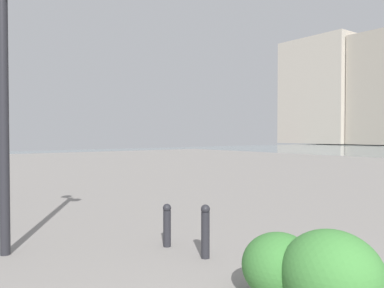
{
  "coord_description": "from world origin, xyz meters",
  "views": [
    {
      "loc": [
        -0.83,
        2.27,
        1.74
      ],
      "look_at": [
        8.75,
        -4.95,
        1.44
      ],
      "focal_mm": 36.69,
      "sensor_mm": 36.0,
      "label": 1
    }
  ],
  "objects": [
    {
      "name": "building_highrise",
      "position": [
        44.41,
        -64.83,
        9.85
      ],
      "size": [
        14.01,
        12.76,
        19.71
      ],
      "color": "#B2A899",
      "rests_on": "ground"
    },
    {
      "name": "lamppost",
      "position": [
        5.28,
        1.05,
        2.7
      ],
      "size": [
        0.98,
        0.28,
        4.07
      ],
      "color": "#232328",
      "rests_on": "ground"
    },
    {
      "name": "bollard_near",
      "position": [
        3.42,
        -1.16,
        0.4
      ],
      "size": [
        0.13,
        0.13,
        0.76
      ],
      "color": "#232328",
      "rests_on": "ground"
    },
    {
      "name": "bollard_mid",
      "position": [
        4.22,
        -1.05,
        0.35
      ],
      "size": [
        0.13,
        0.13,
        0.67
      ],
      "color": "#232328",
      "rests_on": "ground"
    },
    {
      "name": "shrub_low",
      "position": [
        1.87,
        -0.91,
        0.35
      ],
      "size": [
        0.83,
        0.75,
        0.71
      ],
      "color": "#387533",
      "rests_on": "ground"
    },
    {
      "name": "shrub_round",
      "position": [
        1.3,
        -0.98,
        0.42
      ],
      "size": [
        0.99,
        0.89,
        0.84
      ],
      "color": "#387533",
      "rests_on": "ground"
    }
  ]
}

